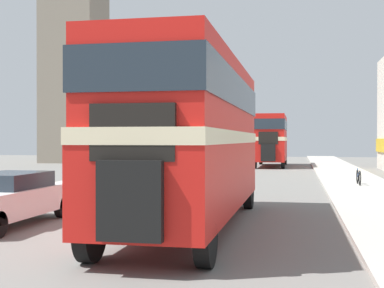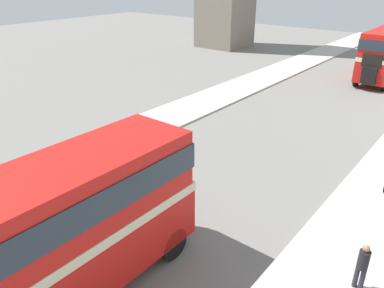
{
  "view_description": "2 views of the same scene",
  "coord_description": "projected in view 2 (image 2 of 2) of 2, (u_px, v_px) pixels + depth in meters",
  "views": [
    {
      "loc": [
        3.82,
        -12.94,
        2.29
      ],
      "look_at": [
        1.11,
        0.7,
        2.18
      ],
      "focal_mm": 50.0,
      "sensor_mm": 36.0,
      "label": 1
    },
    {
      "loc": [
        8.88,
        -2.4,
        8.75
      ],
      "look_at": [
        0.0,
        8.59,
        2.19
      ],
      "focal_mm": 35.0,
      "sensor_mm": 36.0,
      "label": 2
    }
  ],
  "objects": [
    {
      "name": "double_decker_bus",
      "position": [
        25.0,
        247.0,
        9.2
      ],
      "size": [
        2.5,
        10.51,
        4.33
      ],
      "color": "red",
      "rests_on": "ground_plane"
    },
    {
      "name": "pedestrian_walking",
      "position": [
        362.0,
        264.0,
        10.85
      ],
      "size": [
        0.32,
        0.32,
        1.58
      ],
      "color": "#282833",
      "rests_on": "sidewalk_right"
    }
  ]
}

